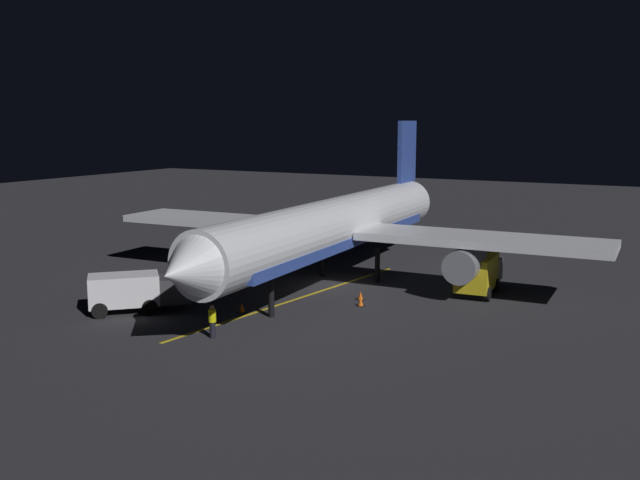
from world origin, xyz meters
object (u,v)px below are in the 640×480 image
Objects in this scene: ground_crew_worker at (212,321)px; traffic_cone_near_right at (361,302)px; airliner at (338,226)px; traffic_cone_near_left at (360,296)px; baggage_truck at (135,292)px; catering_truck at (479,274)px; traffic_cone_under_wing at (242,308)px.

traffic_cone_near_right is at bearing -113.53° from ground_crew_worker.
airliner reaches higher than traffic_cone_near_left.
traffic_cone_near_right is (-11.20, -7.35, -0.93)m from baggage_truck.
catering_truck is 10.60× the size of traffic_cone_under_wing.
baggage_truck is 13.70m from traffic_cone_near_left.
traffic_cone_near_left is at bearing 135.54° from airliner.
traffic_cone_under_wing is (4.92, 5.93, 0.00)m from traffic_cone_near_left.
ground_crew_worker is 10.26m from traffic_cone_near_right.
airliner is 67.18× the size of traffic_cone_near_right.
ground_crew_worker reaches higher than traffic_cone_near_left.
baggage_truck is 0.95× the size of catering_truck.
airliner reaches higher than catering_truck.
traffic_cone_near_left is at bearing -107.86° from ground_crew_worker.
traffic_cone_under_wing is at bearing 45.96° from catering_truck.
catering_truck is at bearing -120.43° from ground_crew_worker.
traffic_cone_near_right is (5.35, 6.67, -1.04)m from catering_truck.
traffic_cone_near_right is at bearing 115.48° from traffic_cone_near_left.
traffic_cone_near_left is at bearing -140.60° from baggage_truck.
catering_truck is at bearing -138.22° from traffic_cone_near_left.
airliner is 6.97m from traffic_cone_near_right.
traffic_cone_near_right is at bearing 51.30° from catering_truck.
catering_truck is at bearing -134.04° from traffic_cone_under_wing.
traffic_cone_under_wing is (10.90, 11.27, -1.04)m from catering_truck.
traffic_cone_near_right is at bearing 130.58° from airliner.
baggage_truck is 6.35m from traffic_cone_under_wing.
traffic_cone_under_wing is (5.55, 4.60, 0.00)m from traffic_cone_near_right.
baggage_truck is (7.39, 11.79, -2.87)m from airliner.
traffic_cone_under_wing is (1.46, -4.79, -0.64)m from ground_crew_worker.
airliner is 67.18× the size of traffic_cone_near_left.
traffic_cone_under_wing is (-5.65, -2.75, -0.93)m from baggage_truck.
airliner is at bearing -49.42° from traffic_cone_near_right.
catering_truck is 8.08m from traffic_cone_near_left.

